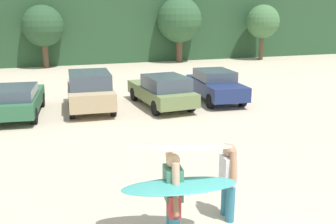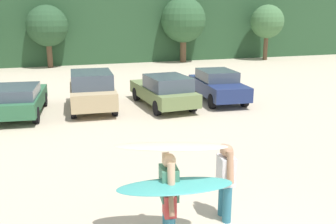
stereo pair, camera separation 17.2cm
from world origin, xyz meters
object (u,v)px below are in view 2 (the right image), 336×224
at_px(parked_car_forest_green, 18,99).
at_px(parked_car_olive_green, 164,90).
at_px(person_adult, 169,191).
at_px(surfboard_cream, 171,146).
at_px(parked_car_tan, 92,90).
at_px(person_child, 169,210).
at_px(parked_car_navy, 217,85).
at_px(person_companion, 226,178).
at_px(surfboard_teal, 175,186).

height_order(parked_car_forest_green, parked_car_olive_green, parked_car_olive_green).
distance_m(person_adult, surfboard_cream, 0.88).
xyz_separation_m(parked_car_forest_green, parked_car_olive_green, (6.18, -0.42, 0.04)).
bearing_deg(parked_car_tan, person_child, -175.65).
xyz_separation_m(parked_car_navy, person_adult, (-5.98, -10.15, 0.18)).
height_order(person_companion, surfboard_teal, person_companion).
relative_size(person_child, surfboard_teal, 0.54).
height_order(parked_car_olive_green, surfboard_teal, parked_car_olive_green).
relative_size(parked_car_forest_green, person_child, 3.83).
bearing_deg(person_adult, person_companion, -160.29).
relative_size(parked_car_forest_green, parked_car_navy, 1.00).
height_order(person_child, person_companion, person_companion).
bearing_deg(person_child, parked_car_forest_green, -65.84).
xyz_separation_m(parked_car_olive_green, person_companion, (-1.81, -9.51, 0.15)).
relative_size(parked_car_olive_green, person_companion, 2.86).
relative_size(parked_car_olive_green, person_child, 3.95).
xyz_separation_m(surfboard_cream, surfboard_teal, (-0.01, -0.25, -0.65)).
distance_m(parked_car_forest_green, person_adult, 10.66).
height_order(parked_car_forest_green, person_child, parked_car_forest_green).
bearing_deg(parked_car_navy, person_adult, 155.54).
relative_size(parked_car_navy, surfboard_teal, 2.09).
bearing_deg(parked_car_tan, person_companion, -168.00).
bearing_deg(person_adult, parked_car_navy, -112.56).
height_order(surfboard_cream, surfboard_teal, surfboard_cream).
bearing_deg(parked_car_forest_green, parked_car_navy, -83.21).
distance_m(person_adult, person_companion, 1.34).
bearing_deg(person_adult, surfboard_cream, 155.29).
relative_size(parked_car_forest_green, parked_car_tan, 1.04).
height_order(parked_car_tan, surfboard_cream, surfboard_cream).
bearing_deg(person_child, parked_car_olive_green, -99.71).
distance_m(person_child, surfboard_cream, 1.18).
height_order(parked_car_forest_green, surfboard_cream, surfboard_cream).
xyz_separation_m(parked_car_forest_green, person_companion, (4.37, -9.93, 0.19)).
height_order(parked_car_olive_green, surfboard_cream, surfboard_cream).
bearing_deg(person_companion, parked_car_tan, -74.47).
bearing_deg(person_child, parked_car_tan, -82.12).
bearing_deg(parked_car_olive_green, parked_car_forest_green, 83.24).
height_order(parked_car_forest_green, person_adult, person_adult).
xyz_separation_m(parked_car_forest_green, parked_car_tan, (3.03, 0.15, 0.17)).
height_order(parked_car_olive_green, person_companion, person_companion).
xyz_separation_m(parked_car_forest_green, person_adult, (3.06, -10.20, 0.23)).
relative_size(parked_car_tan, parked_car_olive_green, 0.94).
bearing_deg(parked_car_olive_green, surfboard_teal, 160.02).
distance_m(parked_car_tan, person_adult, 10.36).
height_order(parked_car_forest_green, parked_car_navy, parked_car_navy).
bearing_deg(surfboard_teal, person_adult, -74.56).
bearing_deg(person_companion, parked_car_forest_green, -58.31).
bearing_deg(person_adult, surfboard_teal, 103.91).
bearing_deg(parked_car_tan, surfboard_teal, -175.26).
height_order(parked_car_olive_green, person_child, parked_car_olive_green).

